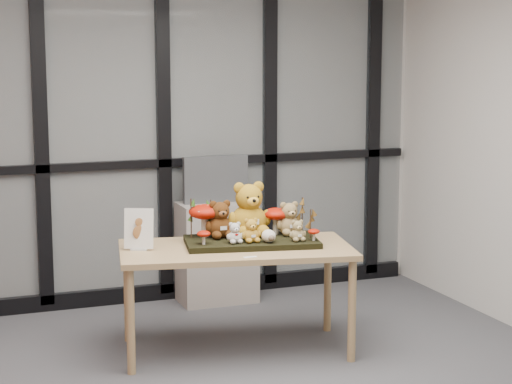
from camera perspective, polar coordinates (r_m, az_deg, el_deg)
name	(u,v)px	position (r m, az deg, el deg)	size (l,w,h in m)	color
room_shell	(207,99)	(4.42, -3.06, 5.73)	(5.00, 5.00, 5.00)	beige
glass_partition	(103,116)	(6.82, -9.38, 4.66)	(4.90, 0.06, 2.78)	#2D383F
display_table	(236,258)	(5.82, -1.25, -4.05)	(1.56, 0.99, 0.68)	tan
diorama_tray	(252,242)	(5.87, -0.28, -3.08)	(0.83, 0.42, 0.04)	black
bear_pooh_yellow	(249,206)	(5.94, -0.45, -0.87)	(0.29, 0.27, 0.38)	#B2811B
bear_brown_medium	(220,217)	(5.90, -2.23, -1.55)	(0.20, 0.18, 0.26)	#49260D
bear_tan_back	(289,216)	(5.99, 2.05, -1.51)	(0.18, 0.16, 0.24)	olive
bear_small_yellow	(251,229)	(5.76, -0.31, -2.29)	(0.13, 0.11, 0.17)	#BE8927
bear_white_bow	(235,231)	(5.74, -1.32, -2.44)	(0.11, 0.10, 0.15)	silver
bear_beige_small	(297,229)	(5.81, 2.56, -2.31)	(0.11, 0.10, 0.15)	#9C8856
plush_cream_hedgehog	(269,235)	(5.76, 0.78, -2.68)	(0.07, 0.06, 0.09)	silver
mushroom_back_left	(205,219)	(5.93, -3.17, -1.66)	(0.21, 0.21, 0.23)	#9D1305
mushroom_back_right	(276,220)	(6.00, 1.23, -1.71)	(0.17, 0.17, 0.19)	#9D1305
mushroom_front_left	(204,237)	(5.72, -3.24, -2.77)	(0.09, 0.09, 0.09)	#9D1305
mushroom_front_right	(314,234)	(5.83, 3.58, -2.60)	(0.07, 0.07, 0.08)	#9D1305
sprig_green_far_left	(191,218)	(5.90, -4.02, -1.61)	(0.05, 0.05, 0.25)	#133C0D
sprig_green_mid_left	(211,218)	(5.96, -2.80, -1.58)	(0.05, 0.05, 0.23)	#133C0D
sprig_dry_far_right	(302,216)	(5.99, 2.86, -1.47)	(0.05, 0.05, 0.24)	brown
sprig_dry_mid_right	(310,224)	(5.90, 3.37, -1.95)	(0.05, 0.05, 0.18)	brown
sprig_green_centre	(241,219)	(6.00, -0.90, -1.65)	(0.05, 0.05, 0.20)	#133C0D
sign_holder	(139,231)	(5.75, -7.22, -2.42)	(0.18, 0.11, 0.26)	silver
label_card	(250,257)	(5.53, -0.36, -4.02)	(0.08, 0.03, 0.00)	white
cabinet	(217,252)	(6.99, -2.42, -3.73)	(0.57, 0.33, 0.76)	gray
monitor	(216,179)	(6.90, -2.50, 0.79)	(0.50, 0.05, 0.35)	#494C51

